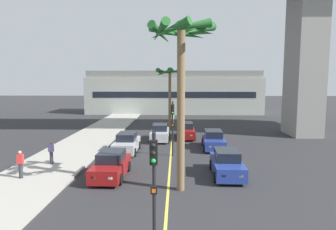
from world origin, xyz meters
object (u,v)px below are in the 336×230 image
traffic_light_median_near (154,180)px  car_queue_second (111,165)px  car_queue_fourth (213,140)px  palm_tree_near_median (170,78)px  palm_tree_mid_median (181,52)px  pedestrian_mid_block (51,152)px  car_queue_third (186,131)px  car_queue_front (127,143)px  pedestrian_near_crosswalk (20,164)px  car_queue_fifth (160,133)px  traffic_light_median_far (173,121)px  car_queue_sixth (227,164)px

traffic_light_median_near → car_queue_second: bearing=111.0°
car_queue_fourth → palm_tree_near_median: palm_tree_near_median is taller
palm_tree_mid_median → pedestrian_mid_block: size_ratio=5.42×
car_queue_third → pedestrian_mid_block: (-9.38, -10.24, 0.28)m
car_queue_front → palm_tree_near_median: bearing=75.2°
palm_tree_mid_median → pedestrian_near_crosswalk: (-9.23, 1.24, -6.20)m
car_queue_fourth → pedestrian_near_crosswalk: bearing=-145.0°
palm_tree_mid_median → palm_tree_near_median: bearing=92.9°
car_queue_fourth → traffic_light_median_near: size_ratio=0.99×
car_queue_fifth → pedestrian_mid_block: (-6.85, -8.97, 0.28)m
traffic_light_median_far → traffic_light_median_near: bearing=-91.8°
pedestrian_mid_block → car_queue_second: bearing=-25.9°
car_queue_second → car_queue_fourth: size_ratio=1.00×
car_queue_fourth → traffic_light_median_far: bearing=-143.1°
car_queue_second → car_queue_sixth: same height
car_queue_third → car_queue_second: bearing=-111.3°
car_queue_sixth → pedestrian_near_crosswalk: size_ratio=2.55×
car_queue_fifth → traffic_light_median_near: bearing=-87.4°
car_queue_fourth → traffic_light_median_near: (-3.85, -16.08, 1.99)m
car_queue_third → pedestrian_near_crosswalk: pedestrian_near_crosswalk is taller
car_queue_fifth → traffic_light_median_far: (1.31, -6.01, 1.99)m
palm_tree_near_median → car_queue_fourth: bearing=-69.8°
car_queue_sixth → palm_tree_mid_median: palm_tree_mid_median is taller
car_queue_sixth → car_queue_fifth: bearing=113.6°
car_queue_sixth → car_queue_second: bearing=-175.8°
palm_tree_mid_median → car_queue_fifth: bearing=97.9°
traffic_light_median_far → pedestrian_near_crosswalk: bearing=-145.8°
car_queue_second → pedestrian_near_crosswalk: 5.16m
car_queue_fifth → palm_tree_near_median: palm_tree_near_median is taller
car_queue_fifth → palm_tree_mid_median: palm_tree_mid_median is taller
car_queue_third → pedestrian_near_crosswalk: size_ratio=2.53×
palm_tree_near_median → pedestrian_near_crosswalk: (-8.21, -19.20, -5.06)m
pedestrian_mid_block → palm_tree_near_median: bearing=64.8°
palm_tree_near_median → palm_tree_mid_median: bearing=-87.1°
palm_tree_mid_median → car_queue_fourth: bearing=73.3°
car_queue_sixth → car_queue_front: bearing=140.8°
car_queue_fifth → pedestrian_mid_block: size_ratio=2.54×
car_queue_fourth → pedestrian_near_crosswalk: pedestrian_near_crosswalk is taller
palm_tree_near_median → car_queue_fifth: bearing=-96.3°
pedestrian_near_crosswalk → car_queue_fourth: bearing=35.0°
car_queue_front → traffic_light_median_near: traffic_light_median_near is taller
traffic_light_median_near → traffic_light_median_far: 13.51m
car_queue_third → palm_tree_mid_median: bearing=-92.8°
car_queue_third → traffic_light_median_near: (-1.64, -20.78, 1.99)m
car_queue_third → car_queue_fourth: bearing=-64.8°
car_queue_sixth → palm_tree_near_median: 19.11m
palm_tree_mid_median → pedestrian_near_crosswalk: bearing=172.4°
car_queue_front → car_queue_fourth: same height
car_queue_second → car_queue_fifth: 11.41m
car_queue_second → car_queue_sixth: bearing=4.2°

